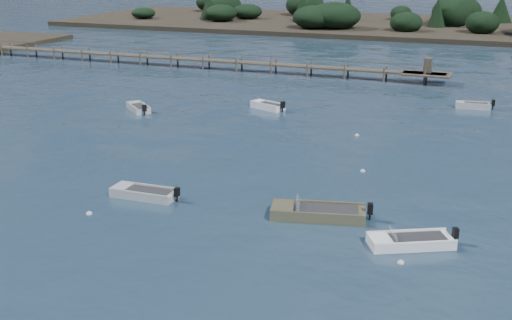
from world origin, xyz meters
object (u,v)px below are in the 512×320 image
at_px(dinghy_mid_white_b, 410,243).
at_px(dinghy_mid_white_a, 318,214).
at_px(tender_far_grey_b, 473,107).
at_px(tender_far_grey, 138,109).
at_px(jetty, 206,60).
at_px(dinghy_mid_grey, 144,195).
at_px(tender_far_white, 268,107).

bearing_deg(dinghy_mid_white_b, dinghy_mid_white_a, 160.98).
distance_m(tender_far_grey_b, dinghy_mid_white_b, 30.50).
bearing_deg(dinghy_mid_white_a, tender_far_grey_b, 77.96).
bearing_deg(dinghy_mid_white_b, tender_far_grey_b, 87.90).
xyz_separation_m(tender_far_grey, tender_far_grey_b, (27.29, 11.44, -0.00)).
distance_m(tender_far_grey_b, jetty, 32.69).
xyz_separation_m(dinghy_mid_grey, dinghy_mid_white_b, (14.98, -1.04, -0.00)).
height_order(dinghy_mid_white_a, dinghy_mid_white_b, dinghy_mid_white_a).
bearing_deg(dinghy_mid_white_b, dinghy_mid_grey, 176.03).
height_order(tender_far_grey, dinghy_mid_grey, tender_far_grey).
distance_m(tender_far_white, dinghy_mid_grey, 22.74).
relative_size(tender_far_white, dinghy_mid_white_a, 0.65).
bearing_deg(tender_far_grey, tender_far_grey_b, 22.74).
relative_size(tender_far_grey_b, dinghy_mid_white_b, 0.80).
bearing_deg(dinghy_mid_grey, tender_far_white, 92.16).
xyz_separation_m(tender_far_grey_b, dinghy_mid_white_b, (-1.12, -30.48, -0.02)).
distance_m(dinghy_mid_white_a, dinghy_mid_white_b, 5.30).
distance_m(tender_far_grey, tender_far_grey_b, 29.59).
distance_m(tender_far_white, jetty, 22.07).
bearing_deg(tender_far_white, dinghy_mid_grey, -87.84).
bearing_deg(dinghy_mid_white_b, tender_far_white, 123.69).
relative_size(tender_far_grey_b, dinghy_mid_grey, 0.82).
height_order(tender_far_grey_b, dinghy_mid_grey, tender_far_grey_b).
xyz_separation_m(tender_far_white, dinghy_mid_grey, (0.86, -22.73, -0.03)).
bearing_deg(tender_far_grey, dinghy_mid_white_b, -36.04).
relative_size(tender_far_grey, dinghy_mid_grey, 0.79).
xyz_separation_m(dinghy_mid_white_a, dinghy_mid_white_b, (5.01, -1.73, -0.02)).
relative_size(dinghy_mid_grey, dinghy_mid_white_b, 0.97).
bearing_deg(tender_far_grey, tender_far_white, 24.56).
xyz_separation_m(dinghy_mid_white_b, jetty, (-29.90, 40.76, 0.85)).
distance_m(tender_far_grey, dinghy_mid_white_b, 32.37).
bearing_deg(jetty, dinghy_mid_white_b, -53.73).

